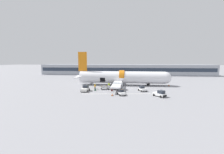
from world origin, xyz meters
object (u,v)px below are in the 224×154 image
(baggage_tug_lead, at_px, (85,89))
(ground_crew_loader_a, at_px, (95,86))
(baggage_cart_loading, at_px, (105,87))
(suitcase_on_tarmac_upright, at_px, (95,90))
(ground_crew_driver, at_px, (118,87))
(ground_crew_supervisor, at_px, (109,85))
(ground_crew_loader_b, at_px, (95,87))
(baggage_tug_rear, at_px, (142,89))
(airplane, at_px, (121,77))
(baggage_tug_spare, at_px, (160,94))
(suitcase_on_tarmac_spare, at_px, (112,90))
(baggage_tug_mid, at_px, (121,93))

(baggage_tug_lead, bearing_deg, ground_crew_loader_a, 64.10)
(baggage_cart_loading, xyz_separation_m, suitcase_on_tarmac_upright, (-2.44, -2.34, -0.30))
(ground_crew_driver, relative_size, ground_crew_supervisor, 0.95)
(ground_crew_loader_b, distance_m, ground_crew_driver, 6.60)
(baggage_tug_rear, height_order, ground_crew_loader_a, ground_crew_loader_a)
(airplane, distance_m, baggage_tug_spare, 17.59)
(ground_crew_loader_b, relative_size, suitcase_on_tarmac_upright, 2.90)
(ground_crew_driver, bearing_deg, suitcase_on_tarmac_spare, -142.83)
(baggage_tug_rear, relative_size, baggage_tug_spare, 0.84)
(baggage_tug_lead, xyz_separation_m, ground_crew_driver, (8.75, 1.90, 0.12))
(baggage_tug_mid, height_order, ground_crew_loader_b, ground_crew_loader_b)
(airplane, relative_size, ground_crew_loader_b, 19.56)
(airplane, relative_size, baggage_cart_loading, 9.05)
(baggage_tug_spare, relative_size, ground_crew_supervisor, 1.89)
(baggage_tug_mid, relative_size, ground_crew_loader_a, 1.73)
(baggage_cart_loading, bearing_deg, baggage_tug_rear, -7.32)
(ground_crew_supervisor, bearing_deg, airplane, 57.61)
(ground_crew_loader_a, bearing_deg, suitcase_on_tarmac_spare, -28.90)
(baggage_tug_spare, bearing_deg, ground_crew_driver, 150.90)
(baggage_cart_loading, bearing_deg, ground_crew_loader_a, 168.21)
(baggage_tug_lead, xyz_separation_m, ground_crew_supervisor, (5.88, 5.35, 0.16))
(baggage_tug_lead, xyz_separation_m, ground_crew_loader_a, (1.84, 3.78, 0.12))
(baggage_tug_rear, bearing_deg, ground_crew_driver, 178.77)
(baggage_cart_loading, distance_m, suitcase_on_tarmac_upright, 3.39)
(baggage_tug_mid, height_order, suitcase_on_tarmac_spare, baggage_tug_mid)
(ground_crew_supervisor, distance_m, suitcase_on_tarmac_upright, 5.67)
(airplane, distance_m, baggage_tug_mid, 14.05)
(baggage_tug_rear, distance_m, ground_crew_driver, 6.88)
(baggage_tug_lead, height_order, baggage_tug_mid, baggage_tug_lead)
(ground_crew_supervisor, bearing_deg, suitcase_on_tarmac_spare, -73.00)
(baggage_tug_spare, bearing_deg, ground_crew_loader_b, 160.18)
(baggage_cart_loading, relative_size, ground_crew_loader_a, 2.30)
(baggage_tug_lead, xyz_separation_m, baggage_tug_rear, (15.63, 1.76, -0.13))
(baggage_tug_lead, relative_size, ground_crew_loader_b, 1.94)
(ground_crew_loader_a, height_order, ground_crew_loader_b, ground_crew_loader_b)
(baggage_cart_loading, distance_m, ground_crew_supervisor, 2.41)
(airplane, xyz_separation_m, suitcase_on_tarmac_spare, (-1.99, -9.89, -2.35))
(baggage_cart_loading, height_order, ground_crew_loader_a, ground_crew_loader_a)
(ground_crew_loader_a, distance_m, suitcase_on_tarmac_spare, 6.23)
(ground_crew_loader_b, bearing_deg, baggage_tug_rear, -2.16)
(ground_crew_loader_a, height_order, ground_crew_supervisor, ground_crew_supervisor)
(airplane, bearing_deg, baggage_tug_rear, -54.48)
(baggage_tug_lead, height_order, baggage_tug_rear, baggage_tug_lead)
(baggage_tug_mid, distance_m, ground_crew_supervisor, 9.47)
(baggage_tug_spare, distance_m, suitcase_on_tarmac_upright, 17.08)
(airplane, xyz_separation_m, suitcase_on_tarmac_upright, (-6.68, -9.90, -2.45))
(baggage_tug_spare, height_order, ground_crew_supervisor, ground_crew_supervisor)
(ground_crew_supervisor, bearing_deg, baggage_tug_lead, -137.71)
(airplane, xyz_separation_m, ground_crew_supervisor, (-3.38, -5.33, -1.80))
(airplane, height_order, baggage_tug_rear, airplane)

